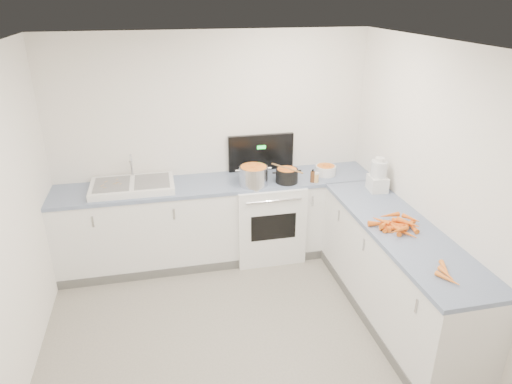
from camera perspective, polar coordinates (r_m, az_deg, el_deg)
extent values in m
cube|color=white|center=(5.21, -4.65, -3.73)|extent=(3.50, 0.60, 0.90)
cube|color=#7585A6|center=(5.01, -4.83, 1.04)|extent=(3.50, 0.62, 0.04)
cube|color=white|center=(4.47, 17.08, -9.84)|extent=(0.60, 2.20, 0.90)
cube|color=#7585A6|center=(4.24, 17.83, -4.53)|extent=(0.62, 2.20, 0.04)
cube|color=white|center=(5.28, 1.32, -3.27)|extent=(0.76, 0.65, 0.90)
cube|color=black|center=(5.27, 0.62, 4.98)|extent=(0.76, 0.05, 0.42)
cube|color=white|center=(4.97, -15.18, 0.74)|extent=(0.86, 0.52, 0.07)
cube|color=slate|center=(4.97, -17.58, 0.93)|extent=(0.36, 0.42, 0.01)
cube|color=slate|center=(4.94, -12.86, 1.35)|extent=(0.36, 0.42, 0.01)
cylinder|color=silver|center=(5.12, -15.30, 3.28)|extent=(0.03, 0.03, 0.24)
cylinder|color=silver|center=(4.88, -0.30, 1.94)|extent=(0.41, 0.41, 0.23)
cylinder|color=black|center=(4.97, 3.87, 1.94)|extent=(0.32, 0.32, 0.17)
cylinder|color=#AD7A47|center=(4.93, 3.90, 2.98)|extent=(0.26, 0.36, 0.02)
cylinder|color=white|center=(5.23, 8.69, 2.71)|extent=(0.25, 0.25, 0.11)
cylinder|color=#593319|center=(5.00, 7.08, 1.89)|extent=(0.05, 0.05, 0.12)
cylinder|color=#E5B266|center=(5.01, 7.53, 1.75)|extent=(0.06, 0.06, 0.10)
cube|color=white|center=(4.91, 14.93, 1.05)|extent=(0.20, 0.23, 0.16)
cylinder|color=silver|center=(4.86, 15.13, 2.80)|extent=(0.17, 0.17, 0.17)
cylinder|color=white|center=(4.82, 15.26, 3.93)|extent=(0.10, 0.10, 0.04)
cone|color=orange|center=(4.18, 15.97, -4.11)|extent=(0.15, 0.20, 0.04)
cone|color=orange|center=(4.19, 15.19, -3.83)|extent=(0.21, 0.10, 0.05)
cone|color=orange|center=(4.15, 16.49, -4.30)|extent=(0.20, 0.09, 0.05)
cone|color=orange|center=(4.16, 17.39, -4.41)|extent=(0.13, 0.22, 0.04)
cone|color=orange|center=(4.11, 18.20, -4.87)|extent=(0.13, 0.21, 0.04)
cone|color=orange|center=(4.21, 17.40, -3.95)|extent=(0.17, 0.13, 0.05)
cone|color=orange|center=(4.22, 18.98, -4.19)|extent=(0.06, 0.18, 0.05)
cone|color=orange|center=(4.25, 18.54, -3.88)|extent=(0.17, 0.13, 0.05)
cone|color=orange|center=(4.19, 16.55, -4.02)|extent=(0.17, 0.19, 0.05)
cone|color=orange|center=(4.25, 17.02, -3.73)|extent=(0.20, 0.12, 0.04)
cone|color=orange|center=(4.19, 17.43, -4.21)|extent=(0.22, 0.07, 0.04)
cone|color=orange|center=(4.21, 17.20, -4.06)|extent=(0.15, 0.18, 0.04)
cone|color=orange|center=(4.17, 16.60, -3.98)|extent=(0.10, 0.22, 0.04)
cone|color=orange|center=(4.06, 17.44, -4.57)|extent=(0.19, 0.09, 0.04)
cone|color=orange|center=(4.30, 18.79, -3.14)|extent=(0.12, 0.17, 0.04)
cone|color=orange|center=(4.17, 15.37, -3.46)|extent=(0.12, 0.16, 0.04)
cone|color=orange|center=(4.25, 18.80, -3.73)|extent=(0.18, 0.12, 0.04)
cone|color=orange|center=(4.19, 18.48, -3.69)|extent=(0.16, 0.20, 0.05)
cone|color=orange|center=(4.24, 17.90, -3.60)|extent=(0.17, 0.16, 0.05)
cone|color=orange|center=(4.32, 16.36, -2.81)|extent=(0.19, 0.06, 0.05)
cone|color=orange|center=(4.14, 15.91, -3.76)|extent=(0.16, 0.14, 0.04)
cone|color=orange|center=(3.60, 22.82, -9.96)|extent=(0.11, 0.19, 0.04)
cone|color=orange|center=(3.66, 22.69, -9.39)|extent=(0.05, 0.17, 0.04)
cone|color=orange|center=(3.71, 22.56, -8.84)|extent=(0.10, 0.20, 0.04)
cube|color=tan|center=(5.09, -17.45, 1.48)|extent=(0.03, 0.04, 0.00)
cube|color=tan|center=(4.95, -18.67, 0.78)|extent=(0.03, 0.05, 0.00)
cube|color=tan|center=(5.06, -16.99, 1.51)|extent=(0.02, 0.03, 0.00)
cube|color=tan|center=(4.94, -16.59, 0.96)|extent=(0.03, 0.03, 0.00)
cube|color=tan|center=(4.89, -18.41, 0.51)|extent=(0.04, 0.02, 0.00)
cube|color=tan|center=(5.01, -18.24, 1.02)|extent=(0.03, 0.04, 0.00)
cube|color=tan|center=(4.95, -17.24, 0.99)|extent=(0.04, 0.01, 0.00)
cube|color=tan|center=(4.98, -16.92, 1.15)|extent=(0.04, 0.02, 0.00)
cube|color=tan|center=(5.02, -16.81, 1.28)|extent=(0.02, 0.04, 0.00)
cube|color=tan|center=(5.04, -18.25, 1.24)|extent=(0.03, 0.05, 0.00)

